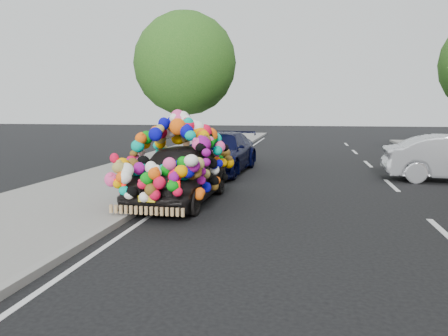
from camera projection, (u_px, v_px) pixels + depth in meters
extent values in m
plane|color=black|center=(244.00, 224.00, 8.43)|extent=(100.00, 100.00, 0.00)
cube|color=gray|center=(43.00, 211.00, 9.21)|extent=(4.00, 60.00, 0.12)
cube|color=gray|center=(130.00, 215.00, 8.85)|extent=(0.15, 60.00, 0.13)
cylinder|color=#332114|center=(186.00, 129.00, 18.19)|extent=(0.28, 0.28, 2.73)
sphere|color=#154F15|center=(185.00, 64.00, 17.83)|extent=(4.20, 4.20, 4.20)
imported|color=black|center=(180.00, 173.00, 10.35)|extent=(1.74, 4.10, 1.38)
cube|color=red|center=(120.00, 182.00, 8.47)|extent=(0.22, 0.07, 0.14)
cube|color=red|center=(174.00, 185.00, 8.24)|extent=(0.22, 0.07, 0.14)
cube|color=yellow|center=(147.00, 199.00, 8.39)|extent=(0.34, 0.05, 0.12)
imported|color=black|center=(220.00, 153.00, 15.18)|extent=(2.27, 4.89, 1.38)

